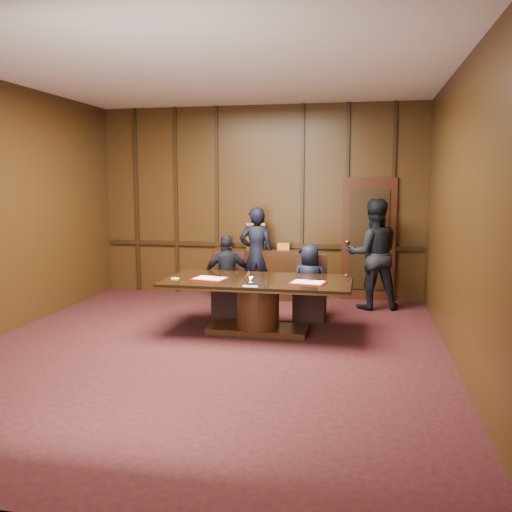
% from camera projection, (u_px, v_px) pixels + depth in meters
% --- Properties ---
extents(room, '(7.00, 7.04, 3.50)m').
position_uv_depth(room, '(212.00, 214.00, 6.73)').
color(room, black).
rests_on(room, ground).
extents(sideboard, '(1.60, 0.45, 1.54)m').
position_uv_depth(sideboard, '(257.00, 271.00, 9.95)').
color(sideboard, black).
rests_on(sideboard, ground).
extents(conference_table, '(2.62, 1.32, 0.76)m').
position_uv_depth(conference_table, '(258.00, 297.00, 7.63)').
color(conference_table, black).
rests_on(conference_table, ground).
extents(folder_left, '(0.51, 0.41, 0.02)m').
position_uv_depth(folder_left, '(210.00, 279.00, 7.61)').
color(folder_left, '#9E0E10').
rests_on(folder_left, conference_table).
extents(folder_right, '(0.51, 0.40, 0.02)m').
position_uv_depth(folder_right, '(308.00, 282.00, 7.31)').
color(folder_right, '#9E0E10').
rests_on(folder_right, conference_table).
extents(inkstand, '(0.20, 0.14, 0.12)m').
position_uv_depth(inkstand, '(251.00, 281.00, 7.15)').
color(inkstand, white).
rests_on(inkstand, conference_table).
extents(notepad, '(0.10, 0.07, 0.01)m').
position_uv_depth(notepad, '(175.00, 278.00, 7.62)').
color(notepad, '#FFD97C').
rests_on(notepad, conference_table).
extents(chair_left, '(0.54, 0.54, 0.99)m').
position_uv_depth(chair_left, '(228.00, 297.00, 8.64)').
color(chair_left, black).
rests_on(chair_left, ground).
extents(chair_right, '(0.48, 0.48, 0.99)m').
position_uv_depth(chair_right, '(310.00, 301.00, 8.39)').
color(chair_right, black).
rests_on(chair_right, ground).
extents(signatory_left, '(0.82, 0.53, 1.30)m').
position_uv_depth(signatory_left, '(227.00, 276.00, 8.52)').
color(signatory_left, black).
rests_on(signatory_left, ground).
extents(signatory_right, '(0.58, 0.38, 1.18)m').
position_uv_depth(signatory_right, '(310.00, 283.00, 8.27)').
color(signatory_right, black).
rests_on(signatory_right, ground).
extents(witness_left, '(0.66, 0.48, 1.68)m').
position_uv_depth(witness_left, '(256.00, 254.00, 9.74)').
color(witness_left, black).
rests_on(witness_left, ground).
extents(witness_right, '(1.02, 0.87, 1.84)m').
position_uv_depth(witness_right, '(373.00, 254.00, 9.02)').
color(witness_right, black).
rests_on(witness_right, ground).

